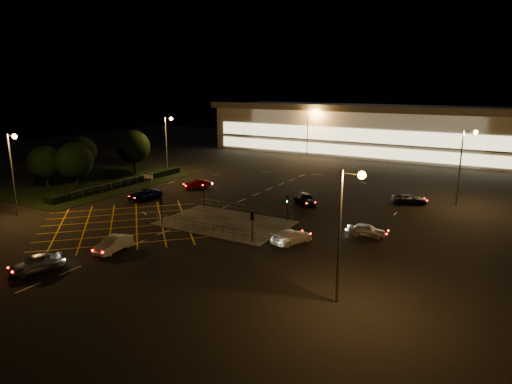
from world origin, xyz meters
The scene contains 27 objects.
ground centered at (0.00, 0.00, 0.00)m, with size 180.00×180.00×0.00m, color black.
pedestrian_island centered at (2.00, -2.00, 0.06)m, with size 14.00×9.00×0.12m, color #4C4944.
grass_verge centered at (-28.00, 6.00, 0.04)m, with size 18.00×30.00×0.08m, color black.
hedge centered at (-23.00, 6.00, 0.50)m, with size 2.00×26.00×1.00m, color black.
supermarket centered at (0.00, 61.95, 5.31)m, with size 72.00×26.50×10.50m.
streetlight_sw centered at (-21.56, -12.00, 6.56)m, with size 1.78×0.56×10.03m.
streetlight_se centered at (20.44, -14.00, 6.56)m, with size 1.78×0.56×10.03m.
streetlight_nw centered at (-23.56, 18.00, 6.56)m, with size 1.78×0.56×10.03m.
streetlight_ne centered at (24.44, 20.00, 6.56)m, with size 1.78×0.56×10.03m.
streetlight_far_left centered at (-9.56, 48.00, 6.56)m, with size 1.78×0.56×10.03m.
signal_sw centered at (-4.00, -5.99, 2.37)m, with size 0.28×0.30×3.15m.
signal_se centered at (8.00, -5.99, 2.37)m, with size 0.28×0.30×3.15m.
signal_nw centered at (-4.00, 1.99, 2.37)m, with size 0.28×0.30×3.15m.
signal_ne centered at (8.00, 1.99, 2.37)m, with size 0.28×0.30×3.15m.
tree_a centered at (-30.00, -2.00, 4.33)m, with size 5.04×5.04×6.86m.
tree_b centered at (-32.00, 6.00, 4.64)m, with size 5.40×5.40×7.35m.
tree_c centered at (-28.00, 14.00, 4.95)m, with size 5.76×5.76×7.84m.
tree_d centered at (-34.00, 20.00, 4.02)m, with size 4.68×4.68×6.37m.
tree_e centered at (-26.00, 0.00, 4.64)m, with size 5.40×5.40×7.35m.
car_near_silver centered at (-4.40, -21.50, 0.76)m, with size 1.79×4.45×1.52m, color #A4A6AB.
car_queue_white centered at (-2.38, -14.81, 0.71)m, with size 1.51×4.32×1.43m, color silver.
car_left_blue centered at (-13.99, 1.66, 0.69)m, with size 2.31×5.00×1.39m, color #0B1142.
car_far_dkgrey centered at (6.39, 10.65, 0.69)m, with size 1.93×4.74×1.37m, color black.
car_right_silver centered at (17.48, 1.86, 0.66)m, with size 1.56×3.88×1.32m, color silver.
car_circ_red centered at (-11.82, 11.01, 0.65)m, with size 1.37×3.92×1.29m, color maroon.
car_east_grey centered at (18.52, 17.55, 0.63)m, with size 2.09×4.54×1.26m, color black.
car_approach_white centered at (11.50, -4.07, 0.68)m, with size 1.91×4.69×1.36m, color silver.
Camera 1 is at (30.40, -43.72, 15.83)m, focal length 32.00 mm.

